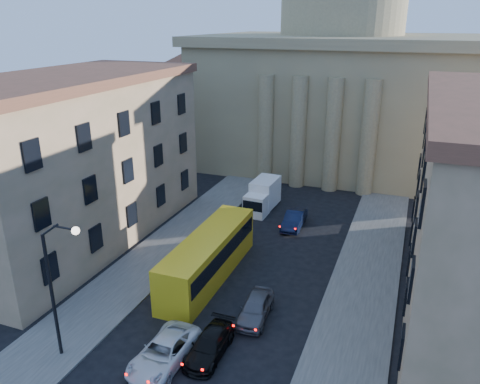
{
  "coord_description": "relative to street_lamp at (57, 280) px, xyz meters",
  "views": [
    {
      "loc": [
        10.68,
        -9.61,
        18.95
      ],
      "look_at": [
        -0.78,
        20.48,
        7.02
      ],
      "focal_mm": 35.0,
      "sensor_mm": 36.0,
      "label": 1
    }
  ],
  "objects": [
    {
      "name": "car_right_far",
      "position": [
        9.13,
        7.69,
        -4.51
      ],
      "size": [
        2.16,
        4.67,
        1.55
      ],
      "primitive_type": "imported",
      "rotation": [
        0.0,
        0.0,
        0.07
      ],
      "color": "#525257",
      "rests_on": "ground"
    },
    {
      "name": "box_truck",
      "position": [
        3.54,
        26.11,
        -3.81
      ],
      "size": [
        2.43,
        5.74,
        3.11
      ],
      "rotation": [
        0.0,
        0.0,
        -0.04
      ],
      "color": "white",
      "rests_on": "ground"
    },
    {
      "name": "sidewalk_right",
      "position": [
        15.47,
        10.0,
        -5.21
      ],
      "size": [
        5.0,
        60.0,
        0.15
      ],
      "primitive_type": "cube",
      "color": "#504E49",
      "rests_on": "ground"
    },
    {
      "name": "building_left",
      "position": [
        -10.03,
        14.0,
        2.14
      ],
      "size": [
        11.6,
        26.6,
        14.7
      ],
      "color": "tan",
      "rests_on": "ground"
    },
    {
      "name": "car_right_distant",
      "position": [
        7.82,
        22.9,
        -4.5
      ],
      "size": [
        1.79,
        4.82,
        1.57
      ],
      "primitive_type": "imported",
      "rotation": [
        0.0,
        0.0,
        0.03
      ],
      "color": "black",
      "rests_on": "ground"
    },
    {
      "name": "church",
      "position": [
        6.97,
        47.47,
        6.59
      ],
      "size": [
        68.02,
        28.76,
        36.6
      ],
      "color": "#877653",
      "rests_on": "ground"
    },
    {
      "name": "car_right_mid",
      "position": [
        7.77,
        3.22,
        -4.61
      ],
      "size": [
        1.93,
        4.67,
        1.35
      ],
      "primitive_type": "imported",
      "rotation": [
        0.0,
        0.0,
        0.01
      ],
      "color": "black",
      "rests_on": "ground"
    },
    {
      "name": "car_left_mid",
      "position": [
        5.6,
        1.59,
        -4.53
      ],
      "size": [
        2.73,
        5.55,
        1.52
      ],
      "primitive_type": "imported",
      "rotation": [
        0.0,
        0.0,
        -0.04
      ],
      "color": "silver",
      "rests_on": "ground"
    },
    {
      "name": "street_lamp",
      "position": [
        0.0,
        0.0,
        0.0
      ],
      "size": [
        2.62,
        0.44,
        8.83
      ],
      "color": "black",
      "rests_on": "ground"
    },
    {
      "name": "sidewalk_left",
      "position": [
        -1.53,
        10.0,
        -5.21
      ],
      "size": [
        5.0,
        60.0,
        0.15
      ],
      "primitive_type": "cube",
      "color": "#504E49",
      "rests_on": "ground"
    },
    {
      "name": "city_bus",
      "position": [
        3.99,
        11.48,
        -3.39
      ],
      "size": [
        2.93,
        12.5,
        3.52
      ],
      "rotation": [
        0.0,
        0.0,
        0.0
      ],
      "color": "gold",
      "rests_on": "ground"
    }
  ]
}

